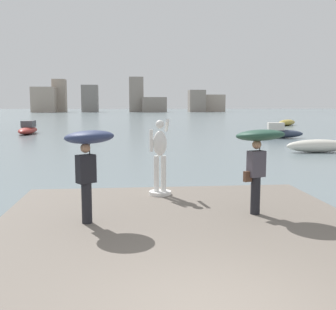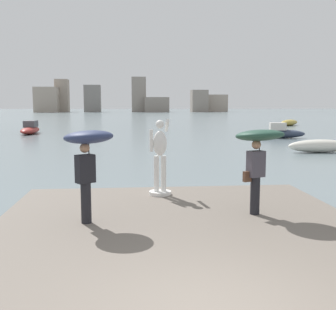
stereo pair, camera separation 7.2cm
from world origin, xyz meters
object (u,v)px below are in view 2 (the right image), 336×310
(onlooker_right, at_px, (259,146))
(boat_near, at_px, (320,146))
(statue_white_figure, at_px, (160,160))
(boat_far, at_px, (30,129))
(boat_mid, at_px, (289,123))
(boat_leftward, at_px, (281,132))
(onlooker_left, at_px, (88,148))

(onlooker_right, relative_size, boat_near, 0.51)
(statue_white_figure, height_order, boat_far, statue_white_figure)
(onlooker_right, xyz_separation_m, boat_near, (8.55, 14.67, -1.60))
(onlooker_right, relative_size, boat_far, 0.40)
(boat_mid, height_order, boat_leftward, boat_leftward)
(boat_mid, relative_size, boat_far, 0.86)
(boat_near, height_order, boat_far, boat_far)
(boat_mid, bearing_deg, boat_leftward, -113.72)
(onlooker_left, relative_size, boat_far, 0.40)
(boat_mid, distance_m, boat_far, 33.65)
(statue_white_figure, bearing_deg, onlooker_left, -124.20)
(statue_white_figure, xyz_separation_m, boat_near, (10.66, 12.48, -1.01))
(boat_leftward, bearing_deg, boat_near, -97.97)
(boat_near, bearing_deg, onlooker_right, -120.22)
(onlooker_right, height_order, boat_mid, onlooker_right)
(boat_near, distance_m, boat_far, 27.61)
(boat_far, relative_size, boat_leftward, 1.21)
(onlooker_left, xyz_separation_m, boat_far, (-8.97, 32.51, -1.54))
(boat_mid, xyz_separation_m, boat_far, (-31.33, -12.29, 0.06))
(boat_near, xyz_separation_m, boat_mid, (9.98, 29.80, 0.02))
(boat_far, bearing_deg, boat_near, -39.34)
(statue_white_figure, bearing_deg, boat_far, 109.63)
(onlooker_right, bearing_deg, onlooker_left, -175.01)
(onlooker_left, relative_size, boat_leftward, 0.49)
(boat_leftward, bearing_deg, boat_mid, 66.28)
(onlooker_left, xyz_separation_m, boat_leftward, (13.84, 25.42, -1.53))
(onlooker_left, bearing_deg, onlooker_right, 4.99)
(boat_far, bearing_deg, onlooker_left, -74.57)
(onlooker_right, distance_m, boat_leftward, 27.05)
(statue_white_figure, bearing_deg, boat_leftward, 62.10)
(boat_mid, bearing_deg, statue_white_figure, -116.02)
(boat_far, bearing_deg, boat_leftward, -17.28)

